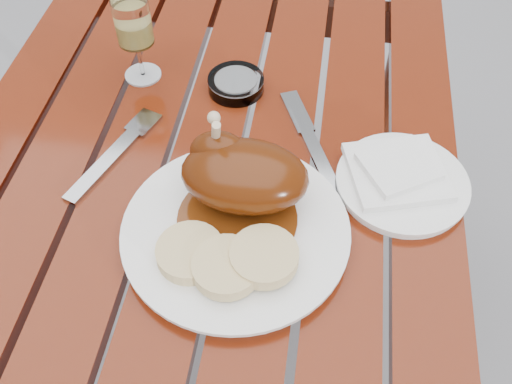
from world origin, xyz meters
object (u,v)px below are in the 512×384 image
dinner_plate (236,232)px  ashtray (236,84)px  wine_glass (136,40)px  side_plate (402,183)px  table (215,286)px

dinner_plate → ashtray: (-0.05, 0.31, 0.00)m
dinner_plate → ashtray: bearing=99.6°
wine_glass → dinner_plate: bearing=-55.1°
side_plate → table: bearing=-179.2°
wine_glass → side_plate: wine_glass is taller
wine_glass → table: bearing=-53.5°
dinner_plate → side_plate: bearing=28.3°
table → side_plate: 0.49m
table → wine_glass: (-0.15, 0.20, 0.45)m
side_plate → ashtray: (-0.29, 0.18, 0.00)m
side_plate → ashtray: 0.34m
table → ashtray: 0.43m
dinner_plate → wine_glass: size_ratio=2.10×
table → ashtray: ashtray is taller
dinner_plate → ashtray: size_ratio=3.26×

